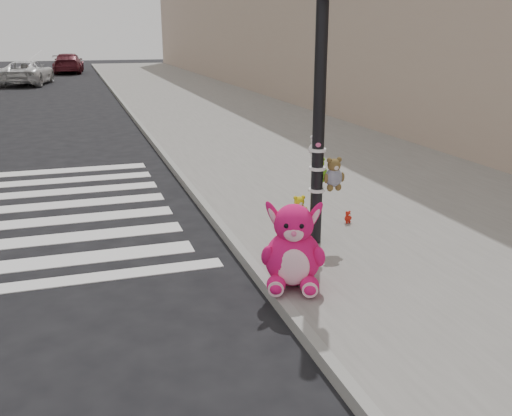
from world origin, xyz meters
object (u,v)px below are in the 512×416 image
object	(u,v)px
pink_bunny	(293,251)
car_white_near	(27,73)
signal_pole	(320,124)
red_teddy	(348,217)

from	to	relation	value
pink_bunny	car_white_near	distance (m)	30.54
signal_pole	car_white_near	distance (m)	29.48
pink_bunny	red_teddy	xyz separation A→B (m)	(1.61, 1.83, -0.32)
car_white_near	red_teddy	bearing A→B (deg)	112.03
red_teddy	car_white_near	world-z (taller)	car_white_near
signal_pole	red_teddy	world-z (taller)	signal_pole
signal_pole	red_teddy	size ratio (longest dim) A/B	20.61
red_teddy	signal_pole	bearing A→B (deg)	-154.68
pink_bunny	car_white_near	bearing A→B (deg)	119.47
red_teddy	car_white_near	size ratio (longest dim) A/B	0.04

